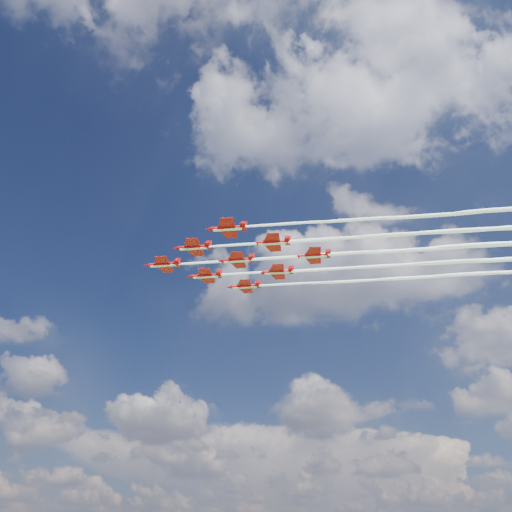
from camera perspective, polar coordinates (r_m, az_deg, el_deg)
The scene contains 3 objects.
jet_lead at distance 133.85m, azimuth 21.75°, elevation 0.94°, with size 152.23×38.81×2.48m.
jet_row2_port at distance 130.90m, azimuth 26.60°, elevation 2.89°, with size 152.23×38.81×2.48m.
jet_row2_starb at distance 143.06m, azimuth 24.93°, elevation -0.41°, with size 152.23×38.81×2.48m.
Camera 1 is at (46.94, -107.24, 16.23)m, focal length 35.00 mm.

